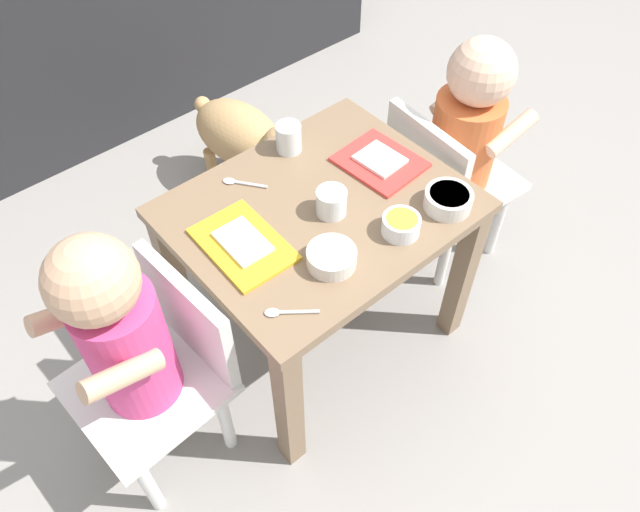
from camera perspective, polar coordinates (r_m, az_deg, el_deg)
ground_plane at (r=1.64m, az=-0.00°, el=-6.83°), size 7.00×7.00×0.00m
kitchen_cabinet_back at (r=2.20m, az=-22.63°, el=20.93°), size 2.22×0.36×0.87m
dining_table at (r=1.34m, az=-0.00°, el=2.09°), size 0.59×0.49×0.46m
seated_child_left at (r=1.16m, az=-17.20°, el=-7.33°), size 0.30×0.30×0.69m
seated_child_right at (r=1.57m, az=13.14°, el=11.01°), size 0.30×0.30×0.66m
dog at (r=1.89m, az=-7.14°, el=10.98°), size 0.24×0.41×0.30m
food_tray_left at (r=1.21m, az=-7.16°, el=1.15°), size 0.14×0.21×0.02m
food_tray_right at (r=1.38m, az=5.58°, el=8.75°), size 0.16×0.19×0.02m
water_cup_left at (r=1.40m, az=-2.92°, el=10.79°), size 0.06×0.06×0.07m
water_cup_right at (r=1.25m, az=1.07°, el=4.91°), size 0.06×0.06×0.06m
veggie_bowl_far at (r=1.22m, az=7.54°, el=2.89°), size 0.08×0.08×0.04m
cereal_bowl_right_side at (r=1.16m, az=1.07°, el=-0.10°), size 0.10×0.10×0.03m
cereal_bowl_left_side at (r=1.29m, az=11.82°, el=5.17°), size 0.10×0.10×0.04m
spoon_by_left_tray at (r=1.10m, az=-3.18°, el=-5.23°), size 0.09×0.07×0.01m
spoon_by_right_tray at (r=1.34m, az=-7.42°, el=6.77°), size 0.07×0.09×0.01m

